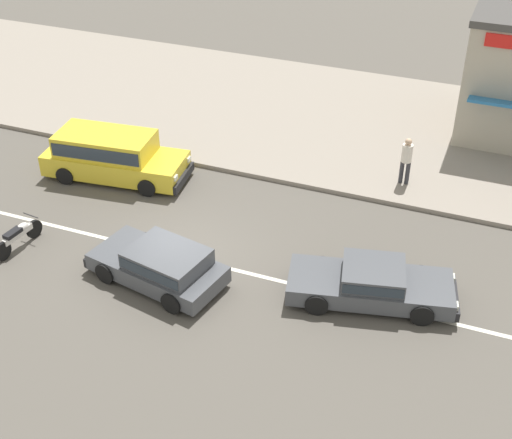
# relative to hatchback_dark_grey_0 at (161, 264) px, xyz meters

# --- Properties ---
(ground_plane) EXTENTS (160.00, 160.00, 0.00)m
(ground_plane) POSITION_rel_hatchback_dark_grey_0_xyz_m (-0.08, 1.18, -0.59)
(ground_plane) COLOR #544F47
(lane_centre_stripe) EXTENTS (50.40, 0.14, 0.01)m
(lane_centre_stripe) POSITION_rel_hatchback_dark_grey_0_xyz_m (-0.08, 1.18, -0.59)
(lane_centre_stripe) COLOR silver
(lane_centre_stripe) RESTS_ON ground
(kerb_strip) EXTENTS (68.00, 10.00, 0.15)m
(kerb_strip) POSITION_rel_hatchback_dark_grey_0_xyz_m (-0.08, 11.01, -0.51)
(kerb_strip) COLOR gray
(kerb_strip) RESTS_ON ground
(hatchback_dark_grey_0) EXTENTS (4.03, 2.40, 1.10)m
(hatchback_dark_grey_0) POSITION_rel_hatchback_dark_grey_0_xyz_m (0.00, 0.00, 0.00)
(hatchback_dark_grey_0) COLOR #47494F
(hatchback_dark_grey_0) RESTS_ON ground
(sedan_dark_grey_1) EXTENTS (4.63, 2.53, 1.06)m
(sedan_dark_grey_1) POSITION_rel_hatchback_dark_grey_0_xyz_m (5.45, 1.35, -0.06)
(sedan_dark_grey_1) COLOR #47494F
(sedan_dark_grey_1) RESTS_ON ground
(minivan_yellow_2) EXTENTS (4.96, 2.29, 1.56)m
(minivan_yellow_2) POSITION_rel_hatchback_dark_grey_0_xyz_m (-4.15, 4.43, 0.26)
(minivan_yellow_2) COLOR yellow
(minivan_yellow_2) RESTS_ON ground
(motorcycle_1) EXTENTS (0.56, 1.82, 0.80)m
(motorcycle_1) POSITION_rel_hatchback_dark_grey_0_xyz_m (-4.55, -0.11, -0.17)
(motorcycle_1) COLOR black
(motorcycle_1) RESTS_ON ground
(pedestrian_near_clock) EXTENTS (0.34, 0.34, 1.63)m
(pedestrian_near_clock) POSITION_rel_hatchback_dark_grey_0_xyz_m (5.09, 7.29, 0.51)
(pedestrian_near_clock) COLOR #333338
(pedestrian_near_clock) RESTS_ON kerb_strip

